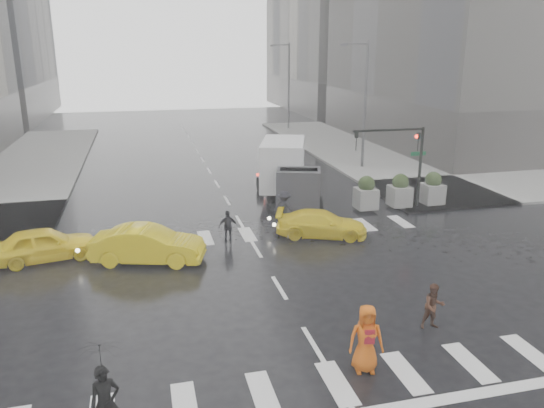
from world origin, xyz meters
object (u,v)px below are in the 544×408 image
object	(u,v)px
traffic_signal_pole	(404,151)
taxi_mid	(148,245)
taxi_front	(44,244)
pedestrian_brown	(434,306)
pedestrian_orange	(366,339)
box_truck	(287,171)

from	to	relation	value
traffic_signal_pole	taxi_mid	world-z (taller)	traffic_signal_pole
taxi_mid	taxi_front	bearing A→B (deg)	89.65
pedestrian_brown	pedestrian_orange	world-z (taller)	pedestrian_orange
pedestrian_brown	traffic_signal_pole	bearing A→B (deg)	71.72
pedestrian_orange	taxi_front	bearing A→B (deg)	144.94
traffic_signal_pole	pedestrian_orange	size ratio (longest dim) A/B	2.31
pedestrian_brown	pedestrian_orange	xyz separation A→B (m)	(-3.00, -1.61, 0.22)
pedestrian_brown	box_truck	xyz separation A→B (m)	(-0.60, 15.09, 1.05)
pedestrian_orange	box_truck	bearing A→B (deg)	93.95
pedestrian_orange	box_truck	distance (m)	16.90
taxi_mid	traffic_signal_pole	bearing A→B (deg)	-56.24
pedestrian_brown	taxi_mid	xyz separation A→B (m)	(-8.59, 7.69, 0.00)
traffic_signal_pole	box_truck	size ratio (longest dim) A/B	0.71
traffic_signal_pole	pedestrian_orange	world-z (taller)	traffic_signal_pole
pedestrian_orange	pedestrian_brown	bearing A→B (deg)	40.36
pedestrian_brown	box_truck	size ratio (longest dim) A/B	0.24
pedestrian_orange	box_truck	size ratio (longest dim) A/B	0.31
taxi_mid	box_truck	world-z (taller)	box_truck
taxi_mid	box_truck	xyz separation A→B (m)	(7.99, 7.40, 1.04)
traffic_signal_pole	taxi_mid	distance (m)	14.52
taxi_front	traffic_signal_pole	bearing A→B (deg)	-91.18
pedestrian_brown	taxi_mid	world-z (taller)	taxi_mid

